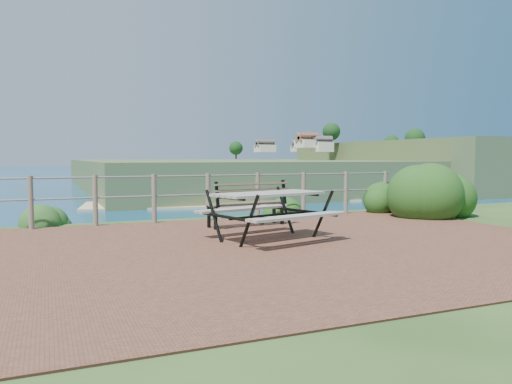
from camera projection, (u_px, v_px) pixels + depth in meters
The scene contains 10 objects.
ground at pixel (274, 247), 7.58m from camera, with size 10.00×7.00×0.12m, color brown.
ocean at pixel (55, 161), 191.49m from camera, with size 1200.00×1200.00×0.00m, color #15647E.
safety_railing at pixel (208, 194), 10.62m from camera, with size 9.40×0.10×1.00m.
distant_bay at pixel (411, 163), 260.93m from camera, with size 290.00×232.36×24.00m.
picnic_table at pixel (269, 211), 8.10m from camera, with size 1.96×1.54×0.77m.
park_bench at pixel (246, 197), 9.71m from camera, with size 1.63×0.59×0.90m.
shrub_right_front at pixel (438, 217), 11.33m from camera, with size 1.59×1.59×2.25m, color #204816.
shrub_right_edge at pixel (383, 212), 12.37m from camera, with size 1.08×1.08×1.55m, color #204816.
shrub_lip_west at pixel (53, 224), 10.15m from camera, with size 0.85×0.85×0.62m, color #1B491B.
shrub_lip_east at pixel (286, 214), 12.02m from camera, with size 0.81×0.81×0.56m, color #204816.
Camera 1 is at (-3.16, -6.81, 1.36)m, focal length 35.00 mm.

